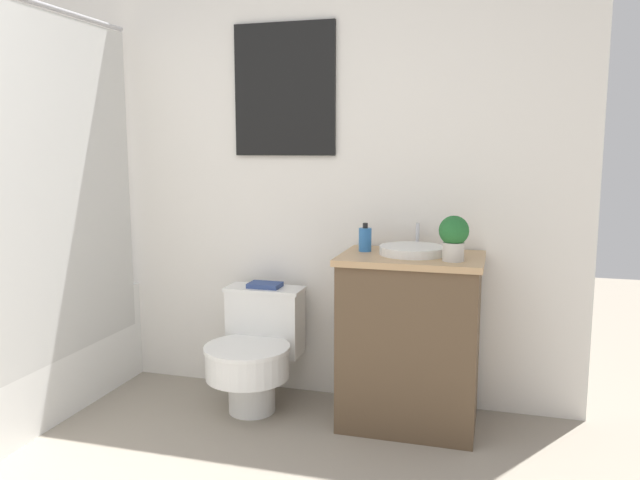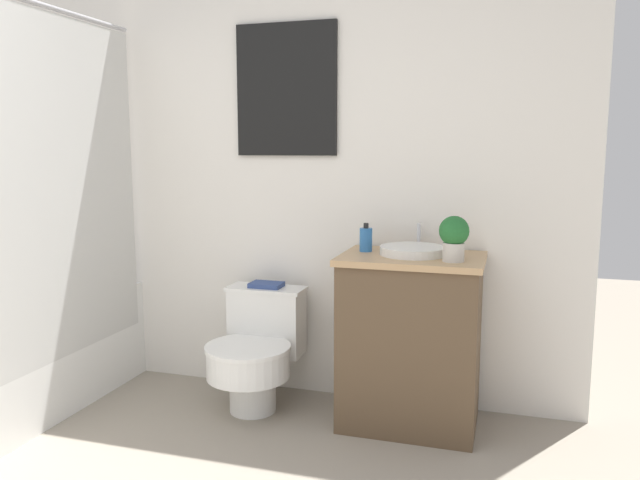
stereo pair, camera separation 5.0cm
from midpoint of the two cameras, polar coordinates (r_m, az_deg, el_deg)
name	(u,v)px [view 2 (the right image)]	position (r m, az deg, el deg)	size (l,w,h in m)	color
wall_back	(248,161)	(3.45, -6.22, 7.18)	(3.59, 0.07, 2.50)	white
shower_area	(10,352)	(3.51, -26.08, -9.19)	(0.63, 1.45, 1.98)	white
toilet	(256,350)	(3.26, -5.38, -9.95)	(0.43, 0.56, 0.60)	white
vanity	(410,340)	(3.05, 8.74, -9.07)	(0.67, 0.48, 0.83)	brown
sink	(413,250)	(2.98, 8.98, -0.95)	(0.31, 0.35, 0.13)	white
soap_bottle	(366,239)	(3.04, 4.69, 0.06)	(0.06, 0.06, 0.14)	#2D6BB2
potted_plant	(454,236)	(2.82, 12.65, 0.35)	(0.13, 0.13, 0.20)	beige
book_on_tank	(266,285)	(3.31, -4.49, -4.11)	(0.17, 0.12, 0.02)	#33477F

